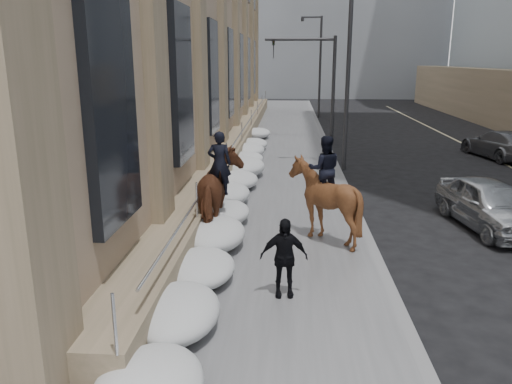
# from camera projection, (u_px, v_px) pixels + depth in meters

# --- Properties ---
(ground) EXTENTS (140.00, 140.00, 0.00)m
(ground) POSITION_uv_depth(u_px,v_px,m) (260.00, 338.00, 8.72)
(ground) COLOR black
(ground) RESTS_ON ground
(sidewalk) EXTENTS (5.00, 80.00, 0.12)m
(sidewalk) POSITION_uv_depth(u_px,v_px,m) (276.00, 190.00, 18.34)
(sidewalk) COLOR #5A5A5D
(sidewalk) RESTS_ON ground
(curb) EXTENTS (0.24, 80.00, 0.12)m
(curb) POSITION_uv_depth(u_px,v_px,m) (347.00, 191.00, 18.18)
(curb) COLOR slate
(curb) RESTS_ON ground
(bg_building_far) EXTENTS (24.00, 12.00, 20.00)m
(bg_building_far) POSITION_uv_depth(u_px,v_px,m) (248.00, 23.00, 75.91)
(bg_building_far) COLOR gray
(bg_building_far) RESTS_ON ground
(streetlight_mid) EXTENTS (1.71, 0.24, 8.00)m
(streetlight_mid) POSITION_uv_depth(u_px,v_px,m) (345.00, 63.00, 20.86)
(streetlight_mid) COLOR #2D2D30
(streetlight_mid) RESTS_ON ground
(streetlight_far) EXTENTS (1.71, 0.24, 8.00)m
(streetlight_far) POSITION_uv_depth(u_px,v_px,m) (318.00, 61.00, 40.13)
(streetlight_far) COLOR #2D2D30
(streetlight_far) RESTS_ON ground
(traffic_signal) EXTENTS (4.10, 0.22, 6.00)m
(traffic_signal) POSITION_uv_depth(u_px,v_px,m) (318.00, 72.00, 28.76)
(traffic_signal) COLOR #2D2D30
(traffic_signal) RESTS_ON ground
(snow_bank) EXTENTS (1.70, 18.10, 0.76)m
(snow_bank) POSITION_uv_depth(u_px,v_px,m) (231.00, 192.00, 16.50)
(snow_bank) COLOR silver
(snow_bank) RESTS_ON sidewalk
(mounted_horse_left) EXTENTS (1.38, 2.72, 2.77)m
(mounted_horse_left) POSITION_uv_depth(u_px,v_px,m) (221.00, 192.00, 13.37)
(mounted_horse_left) COLOR #4B2716
(mounted_horse_left) RESTS_ON sidewalk
(mounted_horse_right) EXTENTS (1.83, 2.04, 2.73)m
(mounted_horse_right) POSITION_uv_depth(u_px,v_px,m) (324.00, 197.00, 12.89)
(mounted_horse_right) COLOR #4C2A15
(mounted_horse_right) RESTS_ON sidewalk
(pedestrian) EXTENTS (0.98, 0.48, 1.62)m
(pedestrian) POSITION_uv_depth(u_px,v_px,m) (284.00, 257.00, 9.86)
(pedestrian) COLOR black
(pedestrian) RESTS_ON sidewalk
(car_silver) EXTENTS (2.28, 4.40, 1.43)m
(car_silver) POSITION_uv_depth(u_px,v_px,m) (490.00, 204.00, 14.26)
(car_silver) COLOR #ACAFB4
(car_silver) RESTS_ON ground
(car_grey) EXTENTS (2.85, 5.06, 1.38)m
(car_grey) POSITION_uv_depth(u_px,v_px,m) (501.00, 144.00, 24.35)
(car_grey) COLOR #5A5C62
(car_grey) RESTS_ON ground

